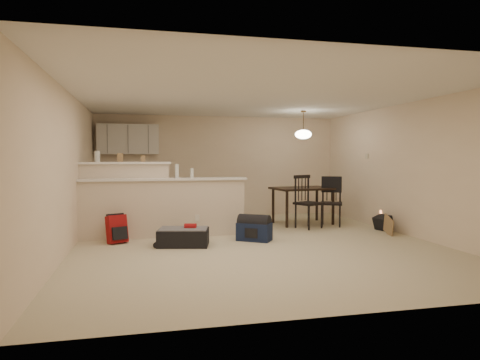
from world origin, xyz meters
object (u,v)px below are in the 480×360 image
object	(u,v)px
suitcase	(183,237)
navy_duffel	(254,232)
pendant_lamp	(303,134)
black_daypack	(383,223)
dining_chair_near	(309,202)
dining_table	(303,192)
dining_chair_far	(331,202)
red_backpack	(117,229)

from	to	relation	value
suitcase	navy_duffel	distance (m)	1.27
pendant_lamp	black_daypack	size ratio (longest dim) A/B	1.88
pendant_lamp	dining_chair_near	bearing A→B (deg)	-99.14
dining_table	pendant_lamp	bearing A→B (deg)	-52.44
dining_chair_far	red_backpack	bearing A→B (deg)	-142.29
suitcase	dining_table	bearing A→B (deg)	44.92
dining_chair_near	dining_chair_far	distance (m)	0.61
red_backpack	navy_duffel	xyz separation A→B (m)	(2.36, -0.32, -0.08)
dining_table	dining_chair_far	distance (m)	0.67
dining_table	red_backpack	size ratio (longest dim) A/B	2.94
pendant_lamp	black_daypack	xyz separation A→B (m)	(1.27, -1.18, -1.84)
pendant_lamp	dining_chair_near	world-z (taller)	pendant_lamp
red_backpack	pendant_lamp	bearing A→B (deg)	-5.72
red_backpack	black_daypack	distance (m)	5.18
red_backpack	black_daypack	xyz separation A→B (m)	(5.17, 0.12, -0.09)
red_backpack	dining_chair_far	bearing A→B (deg)	-12.74
dining_chair_near	red_backpack	world-z (taller)	dining_chair_near
suitcase	red_backpack	bearing A→B (deg)	168.98
dining_table	black_daypack	size ratio (longest dim) A/B	4.24
dining_chair_far	black_daypack	bearing A→B (deg)	-18.32
red_backpack	black_daypack	world-z (taller)	red_backpack
pendant_lamp	black_daypack	bearing A→B (deg)	-42.93
pendant_lamp	dining_chair_far	bearing A→B (deg)	-40.18
dining_chair_near	black_daypack	bearing A→B (deg)	-49.53
pendant_lamp	dining_chair_far	world-z (taller)	pendant_lamp
suitcase	black_daypack	world-z (taller)	black_daypack
dining_chair_near	navy_duffel	bearing A→B (deg)	-170.08
pendant_lamp	suitcase	size ratio (longest dim) A/B	0.75
pendant_lamp	suitcase	distance (m)	3.80
navy_duffel	black_daypack	distance (m)	2.85
dining_chair_near	dining_table	bearing A→B (deg)	54.98
dining_chair_far	pendant_lamp	bearing A→B (deg)	166.04
dining_chair_far	suitcase	distance (m)	3.59
navy_duffel	black_daypack	bearing A→B (deg)	42.95
pendant_lamp	black_daypack	world-z (taller)	pendant_lamp
dining_chair_far	navy_duffel	distance (m)	2.39
dining_table	navy_duffel	world-z (taller)	dining_table
suitcase	black_daypack	bearing A→B (deg)	20.82
dining_chair_far	navy_duffel	world-z (taller)	dining_chair_far
dining_table	dining_chair_far	size ratio (longest dim) A/B	1.35
pendant_lamp	dining_chair_near	size ratio (longest dim) A/B	0.56
suitcase	red_backpack	size ratio (longest dim) A/B	1.73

